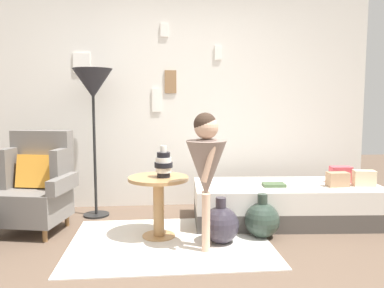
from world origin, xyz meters
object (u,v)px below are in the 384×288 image
object	(u,v)px
daybed	(286,203)
floor_lamp	(93,89)
side_table	(159,194)
armchair	(35,186)
person_child	(206,163)
vase_striped	(164,164)
demijohn_near	(221,225)
demijohn_far	(262,220)
book_on_daybed	(274,185)

from	to	relation	value
daybed	floor_lamp	bearing A→B (deg)	168.76
side_table	armchair	bearing A→B (deg)	165.12
armchair	side_table	size ratio (longest dim) A/B	1.70
armchair	person_child	world-z (taller)	person_child
armchair	person_child	xyz separation A→B (m)	(1.59, -0.66, 0.31)
side_table	person_child	size ratio (longest dim) A/B	0.49
daybed	floor_lamp	size ratio (longest dim) A/B	1.21
vase_striped	demijohn_near	world-z (taller)	vase_striped
demijohn_far	daybed	bearing A→B (deg)	49.48
book_on_daybed	floor_lamp	bearing A→B (deg)	165.36
floor_lamp	side_table	bearing A→B (deg)	-47.68
demijohn_near	demijohn_far	size ratio (longest dim) A/B	1.01
book_on_daybed	demijohn_near	world-z (taller)	book_on_daybed
person_child	book_on_daybed	bearing A→B (deg)	38.34
vase_striped	demijohn_near	distance (m)	0.74
book_on_daybed	demijohn_near	distance (m)	0.82
daybed	demijohn_far	size ratio (longest dim) A/B	4.75
demijohn_near	armchair	bearing A→B (deg)	163.40
person_child	floor_lamp	bearing A→B (deg)	134.48
armchair	daybed	xyz separation A→B (m)	(2.53, 0.03, -0.24)
person_child	book_on_daybed	size ratio (longest dim) A/B	5.30
armchair	daybed	size ratio (longest dim) A/B	0.50
armchair	vase_striped	size ratio (longest dim) A/B	3.35
daybed	demijohn_near	bearing A→B (deg)	-144.81
person_child	demijohn_far	xyz separation A→B (m)	(0.56, 0.26, -0.58)
side_table	demijohn_near	size ratio (longest dim) A/B	1.38
armchair	book_on_daybed	world-z (taller)	armchair
side_table	book_on_daybed	distance (m)	1.20
armchair	demijohn_far	world-z (taller)	armchair
book_on_daybed	demijohn_near	bearing A→B (deg)	-143.14
armchair	person_child	bearing A→B (deg)	-22.70
daybed	floor_lamp	world-z (taller)	floor_lamp
person_child	armchair	bearing A→B (deg)	157.30
side_table	demijohn_far	bearing A→B (deg)	-5.37
floor_lamp	person_child	bearing A→B (deg)	-45.52
side_table	person_child	distance (m)	0.63
daybed	side_table	size ratio (longest dim) A/B	3.42
vase_striped	floor_lamp	bearing A→B (deg)	133.43
side_table	floor_lamp	world-z (taller)	floor_lamp
vase_striped	book_on_daybed	size ratio (longest dim) A/B	1.31
armchair	demijohn_near	bearing A→B (deg)	-16.60
book_on_daybed	daybed	bearing A→B (deg)	27.92
daybed	person_child	size ratio (longest dim) A/B	1.67
floor_lamp	book_on_daybed	bearing A→B (deg)	-14.64
armchair	daybed	bearing A→B (deg)	0.78
demijohn_far	demijohn_near	bearing A→B (deg)	-164.64
person_child	demijohn_far	distance (m)	0.85
vase_striped	demijohn_far	distance (m)	1.05
demijohn_near	side_table	bearing A→B (deg)	159.75
book_on_daybed	person_child	bearing A→B (deg)	-141.66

